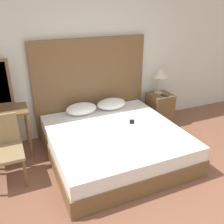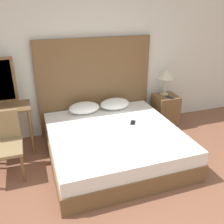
% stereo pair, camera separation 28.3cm
% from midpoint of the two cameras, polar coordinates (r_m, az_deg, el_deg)
% --- Properties ---
extents(wall_back, '(10.00, 0.06, 2.70)m').
position_cam_midpoint_polar(wall_back, '(4.33, -2.25, 12.87)').
color(wall_back, silver).
rests_on(wall_back, ground_plane).
extents(bed, '(1.90, 1.93, 0.45)m').
position_cam_midpoint_polar(bed, '(3.79, 2.63, -7.21)').
color(bed, brown).
rests_on(bed, ground_plane).
extents(headboard, '(1.99, 0.05, 1.65)m').
position_cam_midpoint_polar(headboard, '(4.39, -1.95, 5.95)').
color(headboard, brown).
rests_on(headboard, ground_plane).
extents(pillow_left, '(0.52, 0.34, 0.18)m').
position_cam_midpoint_polar(pillow_left, '(4.20, -4.48, 0.92)').
color(pillow_left, white).
rests_on(pillow_left, bed).
extents(pillow_right, '(0.52, 0.34, 0.18)m').
position_cam_midpoint_polar(pillow_right, '(4.36, 2.51, 1.85)').
color(pillow_right, white).
rests_on(pillow_right, bed).
extents(phone_on_bed, '(0.13, 0.17, 0.01)m').
position_cam_midpoint_polar(phone_on_bed, '(3.91, 6.86, -2.45)').
color(phone_on_bed, black).
rests_on(phone_on_bed, bed).
extents(nightstand, '(0.41, 0.42, 0.58)m').
position_cam_midpoint_polar(nightstand, '(4.86, 13.67, 0.38)').
color(nightstand, brown).
rests_on(nightstand, ground_plane).
extents(table_lamp, '(0.32, 0.32, 0.47)m').
position_cam_midpoint_polar(table_lamp, '(4.71, 13.92, 8.27)').
color(table_lamp, tan).
rests_on(table_lamp, nightstand).
extents(phone_on_nightstand, '(0.11, 0.16, 0.01)m').
position_cam_midpoint_polar(phone_on_nightstand, '(4.68, 14.78, 3.24)').
color(phone_on_nightstand, black).
rests_on(phone_on_nightstand, nightstand).
extents(vanity_desk, '(0.89, 0.46, 0.76)m').
position_cam_midpoint_polar(vanity_desk, '(4.01, -22.32, -1.08)').
color(vanity_desk, brown).
rests_on(vanity_desk, ground_plane).
extents(chair, '(0.51, 0.51, 0.85)m').
position_cam_midpoint_polar(chair, '(3.59, -21.88, -6.14)').
color(chair, olive).
rests_on(chair, ground_plane).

